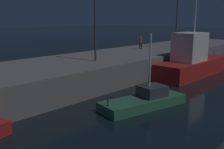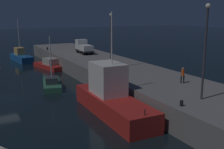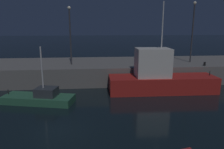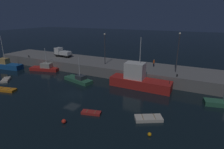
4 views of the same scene
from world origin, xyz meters
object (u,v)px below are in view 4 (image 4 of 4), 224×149
Objects in this scene: fishing_boat_white at (139,79)px; dinghy_red_small at (148,118)px; dinghy_orange_near at (91,113)px; rowboat_blue_far at (6,80)px; fishing_trawler_red at (79,79)px; dockworker at (154,62)px; lamp_post_west at (105,46)px; mooring_buoy_mid at (64,121)px; rowboat_white_mid at (6,90)px; utility_truck at (62,53)px; bollard_central at (177,75)px; fishing_trawler_green at (7,65)px; mooring_buoy_near at (150,134)px; bollard_west at (29,56)px; fishing_boat_orange at (45,68)px; lamp_post_east at (178,50)px.

dinghy_red_small is at bearing -65.56° from fishing_boat_white.
fishing_boat_white is 4.03× the size of dinghy_orange_near.
rowboat_blue_far is (-33.22, 1.85, -0.02)m from dinghy_red_small.
fishing_trawler_red reaches higher than dockworker.
mooring_buoy_mid is at bearing -76.55° from lamp_post_west.
utility_truck is at bearing 98.23° from rowboat_white_mid.
fishing_boat_white is at bearing 114.44° from dinghy_red_small.
rowboat_blue_far is 17.16m from utility_truck.
rowboat_blue_far is (-5.40, 3.80, -0.00)m from rowboat_white_mid.
fishing_boat_white is 25.34× the size of bollard_central.
fishing_trawler_green is 18.58× the size of mooring_buoy_near.
fishing_trawler_red is 24.03m from fishing_trawler_green.
dinghy_orange_near is at bearing -17.53° from fishing_trawler_green.
bollard_central is (29.79, 15.83, 2.47)m from rowboat_white_mid.
utility_truck reaches higher than bollard_central.
fishing_trawler_green is at bearing -176.34° from fishing_boat_white.
bollard_west is at bearing -173.10° from lamp_post_west.
dockworker is at bearing 9.24° from bollard_west.
rowboat_white_mid is at bearing -175.99° from dinghy_red_small.
bollard_west is at bearing 156.95° from mooring_buoy_near.
fishing_boat_orange is 33.53m from lamp_post_east.
lamp_post_east is (9.49, 18.86, 7.11)m from dinghy_orange_near.
fishing_trawler_green is 2.57× the size of rowboat_blue_far.
fishing_trawler_green is 44.70m from mooring_buoy_near.
rowboat_white_mid is at bearing -133.41° from fishing_trawler_red.
fishing_trawler_green reaches higher than fishing_trawler_red.
mooring_buoy_mid is 23.79m from lamp_post_west.
fishing_trawler_green is (-37.01, -2.37, -0.78)m from fishing_boat_white.
lamp_post_west reaches higher than bollard_west.
lamp_post_west is at bearing 103.45° from mooring_buoy_mid.
fishing_boat_white is (12.98, 2.50, 1.17)m from fishing_trawler_red.
bollard_central is (10.12, 15.97, 2.50)m from dinghy_orange_near.
fishing_boat_orange is at bearing 148.94° from dinghy_orange_near.
fishing_trawler_green reaches higher than mooring_buoy_mid.
fishing_boat_white reaches higher than fishing_trawler_green.
bollard_west is (-5.79, 11.71, 2.51)m from rowboat_blue_far.
fishing_boat_orange reaches higher than utility_truck.
mooring_buoy_mid is at bearing -168.16° from mooring_buoy_near.
fishing_trawler_red is 0.60× the size of fishing_boat_white.
utility_truck is at bearing 163.75° from fishing_boat_white.
dockworker is at bearing 102.35° from mooring_buoy_near.
fishing_trawler_green is 2.89× the size of dinghy_orange_near.
fishing_trawler_red is 14.43m from dinghy_orange_near.
mooring_buoy_near reaches higher than rowboat_white_mid.
bollard_central is (35.20, 12.03, 2.48)m from rowboat_blue_far.
fishing_trawler_red is 16.63m from rowboat_blue_far.
rowboat_blue_far is at bearing 171.15° from mooring_buoy_near.
rowboat_blue_far is at bearing -161.13° from bollard_central.
bollard_west reaches higher than mooring_buoy_mid.
fishing_trawler_red is at bearing -142.41° from dockworker.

